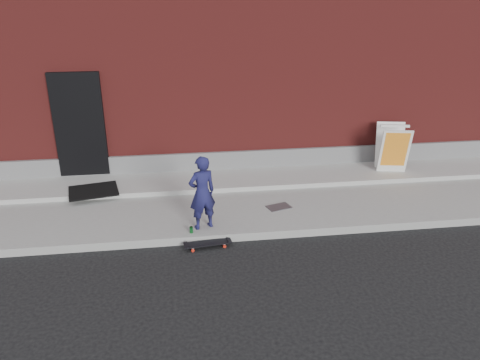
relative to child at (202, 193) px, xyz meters
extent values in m
plane|color=black|center=(0.16, -0.34, -0.82)|extent=(80.00, 80.00, 0.00)
cube|color=gray|center=(0.16, 1.16, -0.75)|extent=(20.00, 3.00, 0.15)
cube|color=gray|center=(0.16, 2.06, -0.62)|extent=(20.00, 1.20, 0.10)
cube|color=maroon|center=(0.16, 6.66, 1.68)|extent=(20.00, 8.00, 5.00)
cube|color=slate|center=(0.16, 2.63, -0.37)|extent=(20.00, 0.10, 0.40)
cube|color=black|center=(-2.44, 2.62, 0.58)|extent=(1.05, 0.12, 2.25)
imported|color=#191947|center=(0.00, 0.00, 0.00)|extent=(0.57, 0.47, 1.34)
cylinder|color=red|center=(0.31, -0.34, -0.79)|extent=(0.06, 0.04, 0.05)
cylinder|color=red|center=(0.33, -0.51, -0.79)|extent=(0.06, 0.04, 0.05)
cylinder|color=red|center=(-0.23, -0.40, -0.79)|extent=(0.06, 0.04, 0.05)
cylinder|color=red|center=(-0.21, -0.57, -0.79)|extent=(0.06, 0.04, 0.05)
cube|color=#B7B7BC|center=(0.32, -0.42, -0.76)|extent=(0.07, 0.18, 0.02)
cube|color=#B7B7BC|center=(-0.22, -0.49, -0.76)|extent=(0.07, 0.18, 0.02)
cube|color=black|center=(0.05, -0.46, -0.74)|extent=(0.81, 0.29, 0.02)
cube|color=silver|center=(4.36, 1.81, -0.05)|extent=(0.68, 0.41, 1.03)
cube|color=silver|center=(4.46, 2.27, -0.05)|extent=(0.68, 0.41, 1.03)
cube|color=yellow|center=(4.36, 1.78, -0.11)|extent=(0.56, 0.32, 0.82)
cube|color=silver|center=(4.41, 2.04, 0.46)|extent=(0.63, 0.18, 0.05)
cylinder|color=#17742C|center=(-0.22, -0.18, -0.61)|extent=(0.07, 0.07, 0.11)
cube|color=black|center=(-2.14, 1.66, -0.56)|extent=(1.10, 0.96, 0.03)
cube|color=#58585D|center=(1.51, 0.62, -0.66)|extent=(0.52, 0.41, 0.01)
camera|label=1|loc=(-0.35, -7.43, 3.28)|focal=35.00mm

